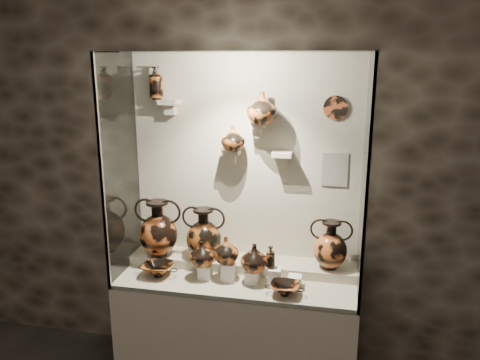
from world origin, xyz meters
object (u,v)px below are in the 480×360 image
jug_a (202,253)px  jug_b (226,250)px  ovoid_vase_b (262,108)px  amphora_mid (204,234)px  kylix_right (285,288)px  lekythos_small (270,256)px  jug_c (254,258)px  ovoid_vase_a (233,138)px  amphora_left (158,228)px  lekythos_tall (156,81)px  amphora_right (331,245)px  kylix_left (158,269)px

jug_a → jug_b: jug_b is taller
ovoid_vase_b → amphora_mid: bearing=-167.0°
kylix_right → lekythos_small: bearing=125.7°
jug_c → ovoid_vase_a: ovoid_vase_a is taller
amphora_left → ovoid_vase_b: ovoid_vase_b is taller
amphora_left → lekythos_tall: 1.09m
amphora_right → kylix_left: amphora_right is taller
jug_a → jug_c: bearing=23.6°
amphora_right → kylix_left: bearing=166.3°
amphora_right → jug_a: (-0.89, -0.21, -0.05)m
jug_c → lekythos_small: 0.11m
amphora_left → ovoid_vase_b: bearing=-13.4°
kylix_left → lekythos_small: bearing=-13.6°
amphora_right → ovoid_vase_a: bearing=151.0°
kylix_left → ovoid_vase_b: bearing=4.0°
jug_c → ovoid_vase_b: 1.04m
amphora_left → lekythos_small: 0.89m
amphora_mid → lekythos_tall: size_ratio=1.47×
jug_c → amphora_left: bearing=-169.8°
lekythos_small → ovoid_vase_b: bearing=119.3°
amphora_right → lekythos_small: (-0.40, -0.19, -0.04)m
amphora_left → ovoid_vase_a: size_ratio=2.43×
kylix_right → ovoid_vase_a: bearing=134.8°
lekythos_tall → ovoid_vase_b: 0.80m
jug_a → lekythos_tall: size_ratio=0.70×
jug_c → kylix_left: jug_c is taller
lekythos_tall → jug_c: bearing=-8.7°
amphora_left → jug_b: 0.59m
jug_c → ovoid_vase_a: size_ratio=1.12×
jug_b → jug_c: 0.21m
jug_c → amphora_mid: bearing=178.5°
jug_c → kylix_left: bearing=-154.6°
jug_c → jug_b: bearing=-161.2°
ovoid_vase_b → amphora_right: bearing=1.9°
ovoid_vase_b → jug_c: bearing=-85.1°
lekythos_small → kylix_right: size_ratio=0.70×
amphora_mid → kylix_left: 0.42m
jug_c → kylix_right: jug_c is taller
amphora_mid → ovoid_vase_a: (0.21, 0.07, 0.71)m
jug_c → lekythos_tall: lekythos_tall is taller
lekythos_small → jug_b: bearing=-175.7°
jug_a → ovoid_vase_b: 1.10m
ovoid_vase_a → ovoid_vase_b: bearing=-18.8°
amphora_right → ovoid_vase_b: (-0.51, 0.04, 0.95)m
amphora_mid → ovoid_vase_b: size_ratio=1.78×
amphora_right → amphora_mid: bearing=156.4°
amphora_right → kylix_right: size_ratio=1.42×
jug_c → kylix_right: (0.23, -0.13, -0.14)m
jug_b → ovoid_vase_b: (0.21, 0.22, 0.97)m
amphora_right → lekythos_tall: size_ratio=1.33×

